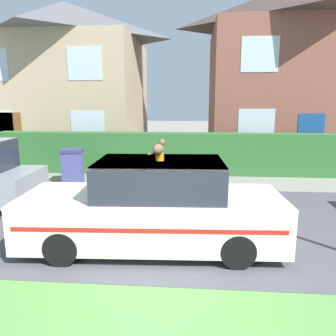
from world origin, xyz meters
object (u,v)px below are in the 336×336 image
(house_left, at_px, (67,78))
(house_right, at_px, (292,72))
(police_car, at_px, (154,208))
(wheelie_bin, at_px, (73,166))
(cat, at_px, (159,148))

(house_left, relative_size, house_right, 0.98)
(police_car, distance_m, house_left, 12.71)
(house_left, bearing_deg, house_right, -2.33)
(wheelie_bin, bearing_deg, house_left, 99.70)
(house_left, relative_size, wheelie_bin, 6.71)
(cat, height_order, wheelie_bin, cat)
(cat, bearing_deg, house_left, 67.95)
(police_car, bearing_deg, house_left, -65.34)
(police_car, height_order, house_left, house_left)
(police_car, xyz_separation_m, cat, (0.10, -0.12, 1.07))
(house_left, xyz_separation_m, wheelie_bin, (2.56, -6.60, -3.13))
(house_right, xyz_separation_m, wheelie_bin, (-8.19, -6.16, -3.32))
(cat, bearing_deg, wheelie_bin, 75.95)
(cat, xyz_separation_m, house_left, (-5.78, 11.11, 1.88))
(police_car, height_order, house_right, house_right)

